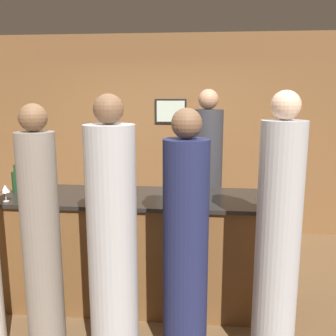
{
  "coord_description": "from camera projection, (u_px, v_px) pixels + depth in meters",
  "views": [
    {
      "loc": [
        0.56,
        -3.31,
        1.97
      ],
      "look_at": [
        0.25,
        0.1,
        1.3
      ],
      "focal_mm": 40.0,
      "sensor_mm": 36.0,
      "label": 1
    }
  ],
  "objects": [
    {
      "name": "wine_glass_2",
      "position": [
        118.0,
        190.0,
        3.15
      ],
      "size": [
        0.07,
        0.07,
        0.16
      ],
      "color": "silver",
      "rests_on": "bar_counter"
    },
    {
      "name": "wine_glass_0",
      "position": [
        42.0,
        180.0,
        3.49
      ],
      "size": [
        0.06,
        0.06,
        0.19
      ],
      "color": "silver",
      "rests_on": "bar_counter"
    },
    {
      "name": "guest_3",
      "position": [
        186.0,
        247.0,
        2.72
      ],
      "size": [
        0.33,
        0.33,
        1.89
      ],
      "color": "#1E234C",
      "rests_on": "ground_plane"
    },
    {
      "name": "wine_glass_1",
      "position": [
        5.0,
        189.0,
        3.26
      ],
      "size": [
        0.08,
        0.08,
        0.15
      ],
      "color": "silver",
      "rests_on": "bar_counter"
    },
    {
      "name": "wine_glass_3",
      "position": [
        266.0,
        193.0,
        3.04
      ],
      "size": [
        0.07,
        0.07,
        0.18
      ],
      "color": "silver",
      "rests_on": "bar_counter"
    },
    {
      "name": "guest_0",
      "position": [
        41.0,
        237.0,
        2.84
      ],
      "size": [
        0.29,
        0.29,
        1.91
      ],
      "color": "gray",
      "rests_on": "ground_plane"
    },
    {
      "name": "bar_counter",
      "position": [
        141.0,
        249.0,
        3.56
      ],
      "size": [
        2.6,
        0.77,
        1.05
      ],
      "color": "brown",
      "rests_on": "ground_plane"
    },
    {
      "name": "ground_plane",
      "position": [
        142.0,
        300.0,
        3.66
      ],
      "size": [
        14.0,
        14.0,
        0.0
      ],
      "primitive_type": "plane",
      "color": "brown"
    },
    {
      "name": "wine_bottle_0",
      "position": [
        16.0,
        181.0,
        3.58
      ],
      "size": [
        0.07,
        0.07,
        0.27
      ],
      "color": "#19381E",
      "rests_on": "bar_counter"
    },
    {
      "name": "guest_1",
      "position": [
        278.0,
        243.0,
        2.63
      ],
      "size": [
        0.31,
        0.31,
        2.0
      ],
      "color": "#B2B2B7",
      "rests_on": "ground_plane"
    },
    {
      "name": "bartender",
      "position": [
        207.0,
        184.0,
        4.31
      ],
      "size": [
        0.35,
        0.35,
        2.04
      ],
      "rotation": [
        0.0,
        0.0,
        3.14
      ],
      "color": "#2D2D33",
      "rests_on": "ground_plane"
    },
    {
      "name": "guest_2",
      "position": [
        113.0,
        246.0,
        2.64
      ],
      "size": [
        0.35,
        0.35,
        1.98
      ],
      "color": "#B2B2B7",
      "rests_on": "ground_plane"
    },
    {
      "name": "ice_bucket",
      "position": [
        185.0,
        182.0,
        3.56
      ],
      "size": [
        0.19,
        0.19,
        0.22
      ],
      "color": "silver",
      "rests_on": "bar_counter"
    },
    {
      "name": "back_wall",
      "position": [
        163.0,
        136.0,
        5.35
      ],
      "size": [
        8.0,
        0.08,
        2.8
      ],
      "color": "brown",
      "rests_on": "ground_plane"
    }
  ]
}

